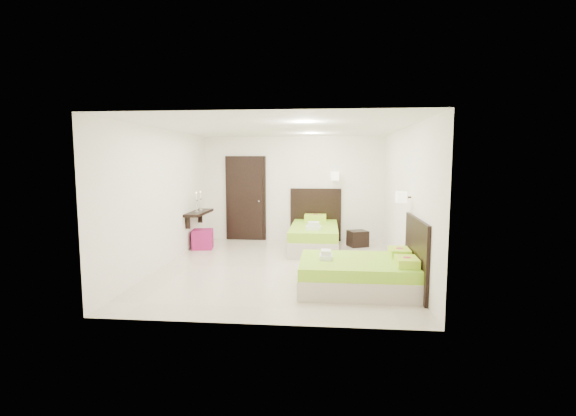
# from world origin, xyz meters

# --- Properties ---
(floor) EXTENTS (5.50, 5.50, 0.00)m
(floor) POSITION_xyz_m (0.00, 0.00, 0.00)
(floor) COLOR beige
(floor) RESTS_ON ground
(bed_single) EXTENTS (1.27, 2.11, 1.74)m
(bed_single) POSITION_xyz_m (0.57, 1.78, 0.31)
(bed_single) COLOR #BDB1A1
(bed_single) RESTS_ON ground
(bed_double) EXTENTS (1.82, 1.54, 1.50)m
(bed_double) POSITION_xyz_m (1.42, -1.21, 0.27)
(bed_double) COLOR #BDB1A1
(bed_double) RESTS_ON ground
(nightstand) EXTENTS (0.53, 0.50, 0.37)m
(nightstand) POSITION_xyz_m (1.57, 2.12, 0.19)
(nightstand) COLOR black
(nightstand) RESTS_ON ground
(ottoman) EXTENTS (0.51, 0.51, 0.44)m
(ottoman) POSITION_xyz_m (-1.98, 1.52, 0.22)
(ottoman) COLOR #8A124F
(ottoman) RESTS_ON ground
(door) EXTENTS (1.02, 0.15, 2.14)m
(door) POSITION_xyz_m (-1.20, 2.70, 1.05)
(door) COLOR black
(door) RESTS_ON ground
(console_shelf) EXTENTS (0.35, 1.20, 0.78)m
(console_shelf) POSITION_xyz_m (-2.08, 1.60, 0.82)
(console_shelf) COLOR black
(console_shelf) RESTS_ON ground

